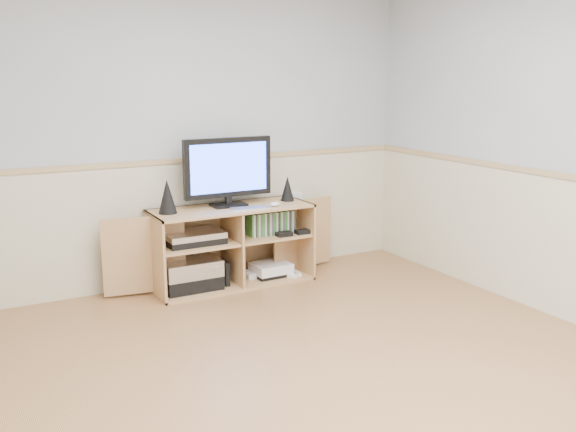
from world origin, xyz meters
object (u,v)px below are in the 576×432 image
object	(u,v)px
media_cabinet	(229,243)
game_consoles	(269,270)
keyboard	(250,208)
monitor	(228,169)

from	to	relation	value
media_cabinet	game_consoles	world-z (taller)	media_cabinet
keyboard	game_consoles	size ratio (longest dim) A/B	0.67
keyboard	game_consoles	xyz separation A→B (m)	(0.24, 0.13, -0.59)
media_cabinet	monitor	size ratio (longest dim) A/B	2.75
media_cabinet	monitor	bearing A→B (deg)	-90.00
keyboard	game_consoles	bearing A→B (deg)	37.67
game_consoles	media_cabinet	bearing A→B (deg)	168.34
monitor	keyboard	world-z (taller)	monitor
game_consoles	keyboard	bearing A→B (deg)	-151.60
media_cabinet	keyboard	distance (m)	0.39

